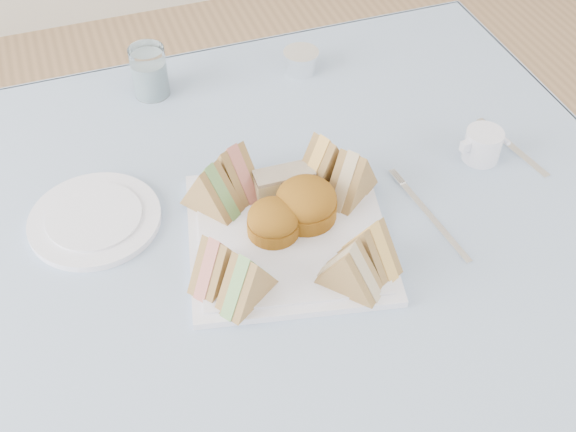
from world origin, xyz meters
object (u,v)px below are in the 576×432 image
object	(u,v)px
serving_plate	(288,237)
creamer_jug	(483,145)
water_glass	(149,72)
table	(317,357)

from	to	relation	value
serving_plate	creamer_jug	bearing A→B (deg)	22.49
serving_plate	water_glass	distance (m)	0.44
water_glass	creamer_jug	bearing A→B (deg)	-36.92
table	serving_plate	world-z (taller)	serving_plate
serving_plate	creamer_jug	distance (m)	0.37
creamer_jug	water_glass	bearing A→B (deg)	136.58
table	creamer_jug	size ratio (longest dim) A/B	14.75
table	creamer_jug	xyz separation A→B (m)	(0.30, 0.05, 0.40)
serving_plate	water_glass	bearing A→B (deg)	116.95
serving_plate	creamer_jug	xyz separation A→B (m)	(0.36, 0.07, 0.02)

